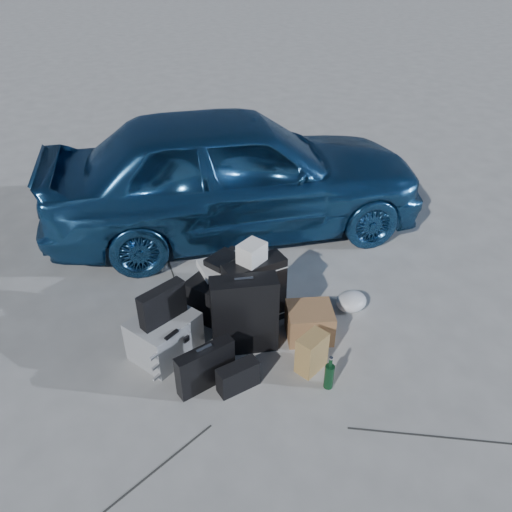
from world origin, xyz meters
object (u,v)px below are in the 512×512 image
at_px(briefcase, 206,367).
at_px(cardboard_box, 309,323).
at_px(pelican_case, 165,336).
at_px(suitcase_right, 254,293).
at_px(car, 235,172).
at_px(duffel_bag, 223,286).
at_px(green_bottle, 329,373).
at_px(suitcase_left, 244,315).

height_order(briefcase, cardboard_box, briefcase).
bearing_deg(pelican_case, suitcase_right, -24.15).
bearing_deg(suitcase_right, car, 69.21).
height_order(car, cardboard_box, car).
bearing_deg(duffel_bag, car, 30.03).
xyz_separation_m(briefcase, suitcase_right, (0.72, 0.51, 0.15)).
height_order(pelican_case, duffel_bag, duffel_bag).
distance_m(briefcase, suitcase_right, 0.90).
distance_m(cardboard_box, green_bottle, 0.63).
relative_size(pelican_case, briefcase, 1.06).
distance_m(car, suitcase_right, 1.87).
height_order(briefcase, suitcase_left, suitcase_left).
height_order(suitcase_right, cardboard_box, suitcase_right).
distance_m(pelican_case, suitcase_left, 0.72).
distance_m(pelican_case, green_bottle, 1.45).
bearing_deg(duffel_bag, suitcase_right, -100.64).
relative_size(pelican_case, cardboard_box, 1.31).
height_order(car, suitcase_right, car).
distance_m(suitcase_right, duffel_bag, 0.46).
xyz_separation_m(suitcase_left, duffel_bag, (0.11, 0.68, -0.17)).
height_order(car, duffel_bag, car).
relative_size(suitcase_right, duffel_bag, 0.86).
bearing_deg(car, suitcase_right, 174.36).
relative_size(suitcase_right, green_bottle, 2.18).
height_order(pelican_case, suitcase_right, suitcase_right).
relative_size(suitcase_left, suitcase_right, 1.08).
bearing_deg(briefcase, duffel_bag, 49.64).
bearing_deg(green_bottle, duffel_bag, 101.22).
bearing_deg(briefcase, cardboard_box, -2.69).
bearing_deg(duffel_bag, pelican_case, -179.72).
bearing_deg(green_bottle, cardboard_box, 71.44).
relative_size(car, suitcase_left, 5.98).
height_order(briefcase, green_bottle, briefcase).
bearing_deg(suitcase_right, cardboard_box, -49.81).
distance_m(suitcase_right, green_bottle, 1.04).
height_order(suitcase_left, suitcase_right, suitcase_left).
bearing_deg(cardboard_box, duffel_bag, 120.22).
distance_m(duffel_bag, green_bottle, 1.46).
relative_size(suitcase_left, cardboard_box, 1.82).
distance_m(pelican_case, cardboard_box, 1.31).
bearing_deg(duffel_bag, green_bottle, -107.36).
distance_m(briefcase, duffel_bag, 1.10).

